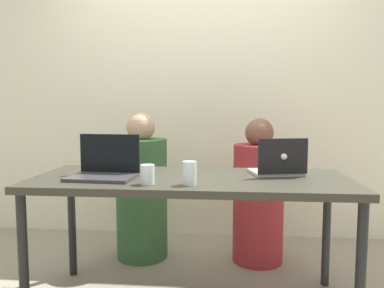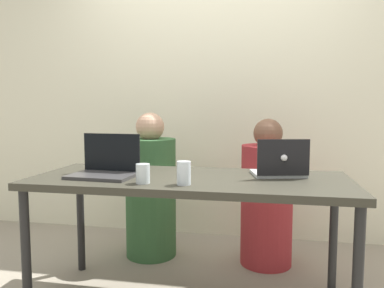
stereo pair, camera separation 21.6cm
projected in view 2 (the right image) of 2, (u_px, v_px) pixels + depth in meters
name	position (u px, v px, depth m)	size (l,w,h in m)	color
back_wall	(218.00, 87.00, 3.29)	(4.61, 0.10, 2.64)	beige
desk	(190.00, 188.00, 2.12)	(1.77, 0.71, 0.75)	#312F25
person_on_left	(151.00, 193.00, 2.86)	(0.48, 0.48, 1.10)	#346136
person_on_right	(267.00, 200.00, 2.70)	(0.45, 0.45, 1.06)	#A12B30
laptop_back_right	(280.00, 168.00, 2.12)	(0.33, 0.28, 0.22)	silver
laptop_front_left	(106.00, 167.00, 2.13)	(0.37, 0.29, 0.24)	#383838
water_glass_center	(184.00, 175.00, 1.89)	(0.07, 0.07, 0.12)	silver
water_glass_left	(143.00, 175.00, 1.93)	(0.07, 0.07, 0.10)	silver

